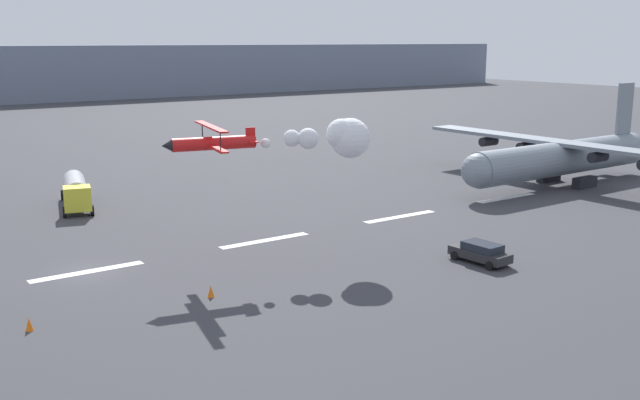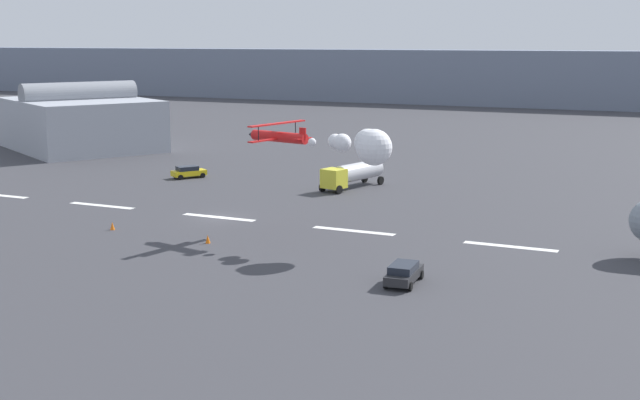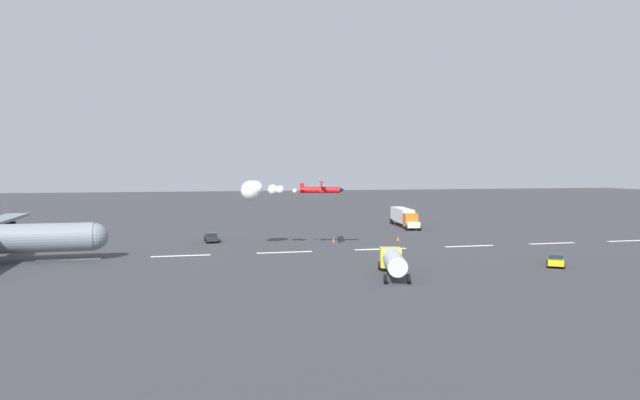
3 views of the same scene
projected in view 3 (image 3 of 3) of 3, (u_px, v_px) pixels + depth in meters
name	position (u px, v px, depth m)	size (l,w,h in m)	color
ground_plane	(381.00, 249.00, 85.76)	(440.00, 440.00, 0.00)	#38383D
runway_stripe_1	(629.00, 241.00, 95.52)	(8.00, 0.90, 0.01)	white
runway_stripe_2	(552.00, 243.00, 92.27)	(8.00, 0.90, 0.01)	white
runway_stripe_3	(469.00, 246.00, 89.01)	(8.00, 0.90, 0.01)	white
runway_stripe_4	(381.00, 249.00, 85.76)	(8.00, 0.90, 0.01)	white
runway_stripe_5	(285.00, 252.00, 82.51)	(8.00, 0.90, 0.01)	white
runway_stripe_6	(181.00, 256.00, 79.25)	(8.00, 0.90, 0.01)	white
runway_stripe_7	(68.00, 260.00, 76.00)	(8.00, 0.90, 0.01)	white
stunt_biplane_red	(264.00, 190.00, 86.68)	(15.24, 7.80, 3.01)	red
semi_truck_orange	(404.00, 216.00, 118.19)	(4.84, 15.36, 3.70)	silver
fuel_tanker_truck	(393.00, 261.00, 64.09)	(5.00, 9.81, 2.90)	yellow
followme_car_yellow	(211.00, 237.00, 94.11)	(2.26, 4.70, 1.52)	#262628
airport_staff_sedan	(556.00, 260.00, 70.79)	(3.89, 4.54, 1.52)	yellow
traffic_cone_near	(398.00, 238.00, 95.69)	(0.44, 0.44, 0.75)	orange
traffic_cone_far	(334.00, 240.00, 94.03)	(0.44, 0.44, 0.75)	orange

